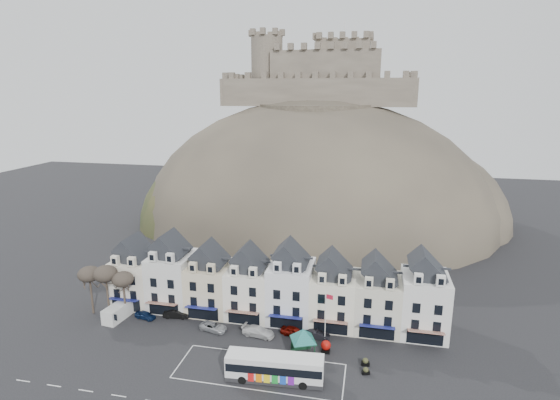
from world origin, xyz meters
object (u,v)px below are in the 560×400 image
Objects in this scene: bus_shelter at (303,335)px; car_navy at (145,315)px; car_silver at (213,327)px; car_maroon at (294,331)px; bus at (275,366)px; flagpole at (326,314)px; white_van at (118,312)px; car_black at (177,314)px; car_white at (258,331)px; car_charcoal at (317,335)px; red_buoy at (326,346)px.

car_navy is at bearing 147.45° from bus_shelter.
car_maroon is at bearing -71.00° from car_silver.
flagpole is at bearing 57.96° from bus.
white_van is 1.36× the size of car_maroon.
car_navy is 0.84× the size of car_black.
bus_shelter is at bearing -107.45° from car_white.
car_navy is at bearing 178.74° from flagpole.
car_white is 8.81m from car_charcoal.
car_white reaches higher than car_black.
flagpole is 17.65m from car_silver.
car_charcoal is at bearing 65.18° from bus.
car_black is 1.12× the size of car_charcoal.
car_white is at bearing -107.30° from car_black.
car_white reaches higher than car_maroon.
car_navy is 0.90× the size of car_maroon.
white_van is 28.71m from car_maroon.
bus_shelter is 0.75× the size of flagpole.
bus_shelter is at bearing 161.68° from car_charcoal.
car_silver is at bearing 173.30° from red_buoy.
car_navy is 27.98m from car_charcoal.
car_silver is 1.08× the size of car_maroon.
car_maroon is at bearing -68.75° from car_white.
car_black is at bearing 21.62° from white_van.
car_black reaches higher than car_silver.
car_white is at bearing 168.79° from red_buoy.
white_van is 4.40m from car_navy.
car_white is (-7.37, 3.57, -2.45)m from bus_shelter.
car_charcoal is at bearing 50.79° from bus_shelter.
car_white reaches higher than car_charcoal.
car_maroon is (5.20, 1.19, -0.04)m from car_white.
bus_shelter reaches higher than car_silver.
white_van reaches higher than car_black.
white_van is at bearing 150.59° from bus_shelter.
red_buoy reaches higher than car_charcoal.
red_buoy reaches higher than car_black.
bus is 29.82m from white_van.
bus_shelter is (2.66, 6.01, 1.24)m from bus.
flagpole is 29.56m from car_navy.
flagpole is 2.20× the size of car_navy.
white_van is 23.49m from car_white.
red_buoy is at bearing 3.34° from white_van.
red_buoy reaches higher than car_maroon.
bus reaches higher than red_buoy.
car_black is 1.06× the size of car_maroon.
white_van is (-30.85, 3.71, -1.98)m from bus_shelter.
bus is 26.25m from car_navy.
flagpole reaches higher than bus_shelter.
bus_shelter is at bearing -88.35° from car_navy.
car_charcoal is at bearing -72.70° from car_silver.
car_black is at bearing 88.56° from car_white.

